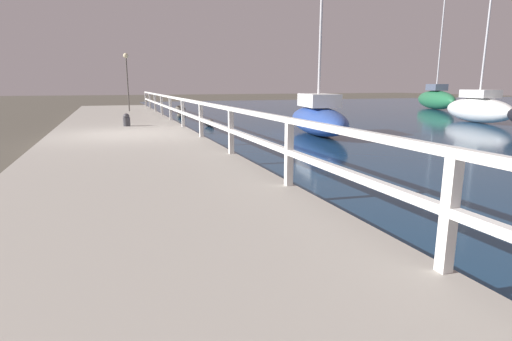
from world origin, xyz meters
name	(u,v)px	position (x,y,z in m)	size (l,w,h in m)	color
ground_plane	(124,143)	(0.00, 0.00, 0.00)	(120.00, 120.00, 0.00)	#4C473D
dock_walkway	(124,138)	(0.00, 0.00, 0.13)	(4.29, 36.00, 0.26)	#9E998E
railing	(191,110)	(2.05, 0.00, 0.94)	(0.10, 32.50, 0.99)	white
boulder_water_edge	(180,109)	(3.77, 12.41, 0.24)	(0.63, 0.57, 0.47)	#666056
boulder_far_strip	(209,123)	(3.55, 3.86, 0.15)	(0.39, 0.35, 0.29)	#666056
boulder_near_dock	(180,115)	(3.12, 8.54, 0.14)	(0.37, 0.33, 0.27)	#666056
mooring_bollard	(127,120)	(0.20, 2.44, 0.49)	(0.24, 0.24, 0.45)	#333338
dock_lamp	(127,68)	(0.69, 10.99, 2.63)	(0.27, 0.27, 3.13)	#514C47
sailboat_blue	(318,118)	(6.43, -0.23, 0.59)	(2.28, 4.79, 6.84)	#2D4C9E
sailboat_green	(436,99)	(21.54, 10.14, 0.74)	(3.32, 5.87, 8.29)	#236B42
sailboat_white	(478,108)	(15.65, 1.38, 0.65)	(2.18, 4.46, 6.41)	white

